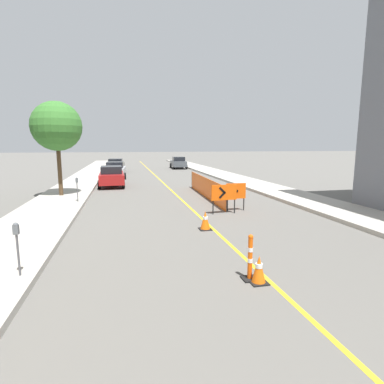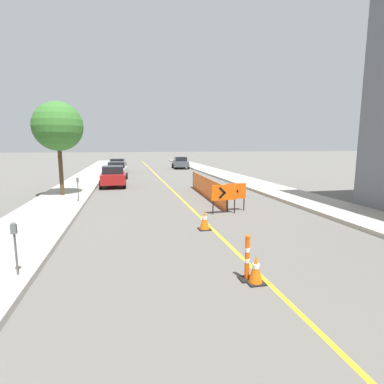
{
  "view_description": "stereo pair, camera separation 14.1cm",
  "coord_description": "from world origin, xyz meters",
  "px_view_note": "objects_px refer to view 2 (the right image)",
  "views": [
    {
      "loc": [
        -3.3,
        9.95,
        3.2
      ],
      "look_at": [
        -0.16,
        23.57,
        1.0
      ],
      "focal_mm": 28.0,
      "sensor_mm": 36.0,
      "label": 1
    },
    {
      "loc": [
        -3.16,
        9.92,
        3.2
      ],
      "look_at": [
        -0.16,
        23.57,
        1.0
      ],
      "focal_mm": 28.0,
      "sensor_mm": 36.0,
      "label": 2
    }
  ],
  "objects_px": {
    "parked_car_curb_far": "(118,165)",
    "traffic_cone_fifth": "(205,220)",
    "parked_car_curb_near": "(113,176)",
    "parked_car_opposite_side": "(180,163)",
    "arrow_barricade_secondary": "(236,192)",
    "arrow_barricade_primary": "(224,194)",
    "parking_meter_far_curb": "(78,184)",
    "parked_car_curb_mid": "(117,170)",
    "delineator_post_rear": "(247,261)",
    "traffic_cone_fourth": "(256,270)",
    "parking_meter_near_curb": "(15,238)",
    "street_tree_left_near": "(58,127)"
  },
  "relations": [
    {
      "from": "parked_car_opposite_side",
      "to": "delineator_post_rear",
      "type": "bearing_deg",
      "value": -94.67
    },
    {
      "from": "delineator_post_rear",
      "to": "parked_car_opposite_side",
      "type": "height_order",
      "value": "parked_car_opposite_side"
    },
    {
      "from": "traffic_cone_fourth",
      "to": "arrow_barricade_primary",
      "type": "relative_size",
      "value": 0.48
    },
    {
      "from": "parked_car_opposite_side",
      "to": "street_tree_left_near",
      "type": "height_order",
      "value": "street_tree_left_near"
    },
    {
      "from": "traffic_cone_fourth",
      "to": "street_tree_left_near",
      "type": "distance_m",
      "value": 15.33
    },
    {
      "from": "arrow_barricade_secondary",
      "to": "parked_car_opposite_side",
      "type": "xyz_separation_m",
      "value": [
        2.11,
        26.97,
        -0.13
      ]
    },
    {
      "from": "traffic_cone_fifth",
      "to": "parked_car_curb_near",
      "type": "bearing_deg",
      "value": 106.25
    },
    {
      "from": "parked_car_opposite_side",
      "to": "traffic_cone_fourth",
      "type": "bearing_deg",
      "value": -94.41
    },
    {
      "from": "traffic_cone_fourth",
      "to": "parked_car_curb_near",
      "type": "xyz_separation_m",
      "value": [
        -3.89,
        17.89,
        0.47
      ]
    },
    {
      "from": "delineator_post_rear",
      "to": "parked_car_curb_mid",
      "type": "distance_m",
      "value": 23.95
    },
    {
      "from": "traffic_cone_fifth",
      "to": "street_tree_left_near",
      "type": "height_order",
      "value": "street_tree_left_near"
    },
    {
      "from": "arrow_barricade_secondary",
      "to": "parked_car_curb_mid",
      "type": "distance_m",
      "value": 17.5
    },
    {
      "from": "arrow_barricade_secondary",
      "to": "parked_car_curb_mid",
      "type": "relative_size",
      "value": 0.31
    },
    {
      "from": "delineator_post_rear",
      "to": "parked_car_curb_near",
      "type": "bearing_deg",
      "value": 102.0
    },
    {
      "from": "parked_car_curb_mid",
      "to": "parking_meter_far_curb",
      "type": "height_order",
      "value": "parked_car_curb_mid"
    },
    {
      "from": "delineator_post_rear",
      "to": "parking_meter_far_curb",
      "type": "height_order",
      "value": "parking_meter_far_curb"
    },
    {
      "from": "arrow_barricade_secondary",
      "to": "parking_meter_near_curb",
      "type": "distance_m",
      "value": 9.94
    },
    {
      "from": "parked_car_curb_mid",
      "to": "arrow_barricade_secondary",
      "type": "bearing_deg",
      "value": -66.66
    },
    {
      "from": "parked_car_curb_far",
      "to": "arrow_barricade_primary",
      "type": "bearing_deg",
      "value": -73.9
    },
    {
      "from": "parked_car_opposite_side",
      "to": "parking_meter_near_curb",
      "type": "bearing_deg",
      "value": -103.66
    },
    {
      "from": "arrow_barricade_secondary",
      "to": "parked_car_curb_far",
      "type": "distance_m",
      "value": 23.89
    },
    {
      "from": "traffic_cone_fifth",
      "to": "parked_car_curb_far",
      "type": "height_order",
      "value": "parked_car_curb_far"
    },
    {
      "from": "parking_meter_near_curb",
      "to": "arrow_barricade_primary",
      "type": "bearing_deg",
      "value": 39.24
    },
    {
      "from": "parked_car_opposite_side",
      "to": "parking_meter_far_curb",
      "type": "relative_size",
      "value": 3.35
    },
    {
      "from": "parked_car_curb_far",
      "to": "arrow_barricade_secondary",
      "type": "bearing_deg",
      "value": -71.82
    },
    {
      "from": "street_tree_left_near",
      "to": "parking_meter_near_curb",
      "type": "bearing_deg",
      "value": -83.87
    },
    {
      "from": "parked_car_curb_near",
      "to": "parked_car_opposite_side",
      "type": "bearing_deg",
      "value": 61.7
    },
    {
      "from": "traffic_cone_fifth",
      "to": "parking_meter_far_curb",
      "type": "xyz_separation_m",
      "value": [
        -5.43,
        6.17,
        0.75
      ]
    },
    {
      "from": "arrow_barricade_primary",
      "to": "parked_car_curb_near",
      "type": "xyz_separation_m",
      "value": [
        -5.43,
        10.91,
        -0.17
      ]
    },
    {
      "from": "traffic_cone_fifth",
      "to": "parked_car_curb_far",
      "type": "xyz_separation_m",
      "value": [
        -3.82,
        25.94,
        0.44
      ]
    },
    {
      "from": "parked_car_curb_mid",
      "to": "street_tree_left_near",
      "type": "bearing_deg",
      "value": -102.53
    },
    {
      "from": "parked_car_curb_near",
      "to": "parking_meter_far_curb",
      "type": "distance_m",
      "value": 7.28
    },
    {
      "from": "parking_meter_near_curb",
      "to": "parking_meter_far_curb",
      "type": "xyz_separation_m",
      "value": [
        -0.0,
        9.52,
        0.02
      ]
    },
    {
      "from": "traffic_cone_fourth",
      "to": "parking_meter_far_curb",
      "type": "distance_m",
      "value": 12.1
    },
    {
      "from": "traffic_cone_fourth",
      "to": "parked_car_curb_near",
      "type": "bearing_deg",
      "value": 102.27
    },
    {
      "from": "traffic_cone_fifth",
      "to": "parked_car_curb_far",
      "type": "distance_m",
      "value": 26.23
    },
    {
      "from": "parked_car_curb_mid",
      "to": "parked_car_curb_far",
      "type": "xyz_separation_m",
      "value": [
        -0.1,
        6.66,
        0.0
      ]
    },
    {
      "from": "traffic_cone_fourth",
      "to": "parking_meter_near_curb",
      "type": "height_order",
      "value": "parking_meter_near_curb"
    },
    {
      "from": "arrow_barricade_secondary",
      "to": "parked_car_opposite_side",
      "type": "height_order",
      "value": "parked_car_opposite_side"
    },
    {
      "from": "parked_car_curb_mid",
      "to": "parking_meter_near_curb",
      "type": "relative_size",
      "value": 3.44
    },
    {
      "from": "arrow_barricade_secondary",
      "to": "arrow_barricade_primary",
      "type": "bearing_deg",
      "value": -147.34
    },
    {
      "from": "arrow_barricade_primary",
      "to": "parked_car_opposite_side",
      "type": "relative_size",
      "value": 0.31
    },
    {
      "from": "arrow_barricade_secondary",
      "to": "parked_car_curb_near",
      "type": "distance_m",
      "value": 12.13
    },
    {
      "from": "traffic_cone_fifth",
      "to": "parking_meter_near_curb",
      "type": "relative_size",
      "value": 0.56
    },
    {
      "from": "arrow_barricade_primary",
      "to": "parking_meter_far_curb",
      "type": "relative_size",
      "value": 1.05
    },
    {
      "from": "delineator_post_rear",
      "to": "arrow_barricade_primary",
      "type": "bearing_deg",
      "value": 76.11
    },
    {
      "from": "parked_car_curb_far",
      "to": "parking_meter_far_curb",
      "type": "relative_size",
      "value": 3.35
    },
    {
      "from": "parked_car_curb_far",
      "to": "traffic_cone_fifth",
      "type": "bearing_deg",
      "value": -78.38
    },
    {
      "from": "parked_car_opposite_side",
      "to": "parking_meter_far_curb",
      "type": "height_order",
      "value": "parked_car_opposite_side"
    },
    {
      "from": "parked_car_opposite_side",
      "to": "arrow_barricade_secondary",
      "type": "bearing_deg",
      "value": -91.55
    }
  ]
}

